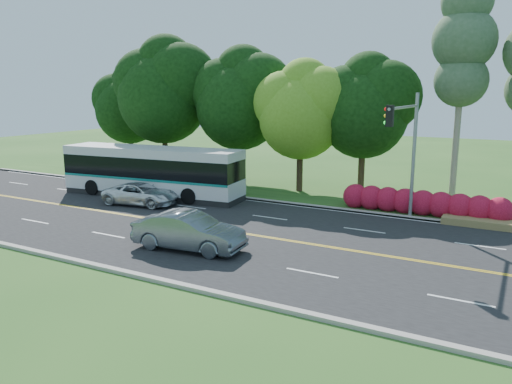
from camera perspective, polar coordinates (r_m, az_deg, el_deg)
The scene contains 12 objects.
ground at distance 25.21m, azimuth -1.07°, elevation -4.85°, with size 120.00×120.00×0.00m, color #27531B.
road at distance 25.21m, azimuth -1.07°, elevation -4.83°, with size 60.00×14.00×0.02m, color black.
curb_north at distance 31.39m, azimuth 5.45°, elevation -1.47°, with size 60.00×0.30×0.15m, color #9F9990.
curb_south at distance 19.65m, azimuth -11.67°, elevation -9.71°, with size 60.00×0.30×0.15m, color #9F9990.
grass_verge at distance 33.06m, azimuth 6.72°, elevation -0.88°, with size 60.00×4.00×0.10m, color #27531B.
lane_markings at distance 25.25m, azimuth -1.26°, elevation -4.77°, with size 57.60×13.82×0.00m.
tree_row at distance 37.31m, azimuth 1.35°, elevation 10.94°, with size 44.70×9.10×13.84m.
bougainvillea_hedge at distance 30.20m, azimuth 18.84°, elevation -1.32°, with size 9.50×2.25×1.50m.
traffic_signal at distance 27.06m, azimuth 16.90°, elevation 5.86°, with size 0.42×6.10×7.00m.
transit_bus at distance 34.55m, azimuth -11.82°, elevation 2.23°, with size 12.96×4.11×3.34m.
sedan at distance 22.78m, azimuth -7.69°, elevation -4.48°, with size 1.80×5.15×1.70m, color slate.
suv at distance 32.32m, azimuth -13.01°, elevation -0.22°, with size 2.23×4.84×1.35m, color white.
Camera 1 is at (12.07, -20.96, 7.11)m, focal length 35.00 mm.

